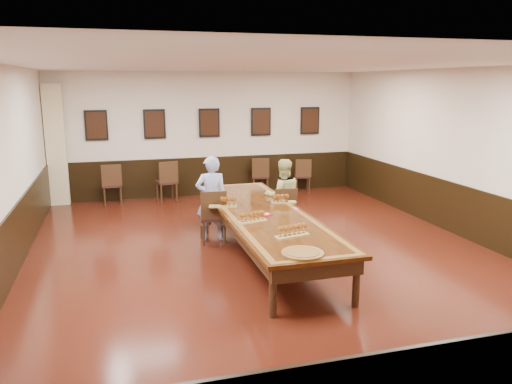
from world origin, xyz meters
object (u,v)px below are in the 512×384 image
object	(u,v)px
spare_chair_c	(260,175)
spare_chair_d	(302,175)
chair_woman	(284,210)
person_man	(212,199)
conference_table	(264,220)
spare_chair_b	(166,181)
spare_chair_a	(112,184)
person_woman	(283,196)
carved_platter	(302,253)
chair_man	(213,216)

from	to	relation	value
spare_chair_c	spare_chair_d	distance (m)	1.16
chair_woman	person_man	bearing A→B (deg)	7.29
spare_chair_d	conference_table	distance (m)	5.25
spare_chair_b	spare_chair_a	bearing A→B (deg)	-11.13
person_woman	carved_platter	distance (m)	3.49
spare_chair_d	carved_platter	world-z (taller)	spare_chair_d
spare_chair_b	spare_chair_d	distance (m)	3.68
chair_man	person_woman	size ratio (longest dim) A/B	0.68
spare_chair_a	chair_woman	bearing A→B (deg)	130.11
chair_man	spare_chair_a	xyz separation A→B (m)	(-1.80, 3.65, -0.00)
spare_chair_a	person_man	size ratio (longest dim) A/B	0.62
chair_woman	person_woman	bearing A→B (deg)	-90.00
carved_platter	spare_chair_b	bearing A→B (deg)	98.85
chair_man	person_woman	distance (m)	1.50
chair_woman	conference_table	world-z (taller)	chair_woman
spare_chair_c	person_woman	world-z (taller)	person_woman
spare_chair_b	person_man	xyz separation A→B (m)	(0.48, -3.50, 0.29)
chair_man	chair_woman	bearing A→B (deg)	-170.67
person_man	person_woman	distance (m)	1.46
spare_chair_d	person_woman	xyz separation A→B (m)	(-1.74, -3.45, 0.28)
person_man	carved_platter	distance (m)	3.29
spare_chair_d	person_man	xyz separation A→B (m)	(-3.20, -3.59, 0.35)
chair_man	spare_chair_c	size ratio (longest dim) A/B	1.04
chair_woman	carved_platter	size ratio (longest dim) A/B	1.34
chair_man	spare_chair_b	world-z (taller)	spare_chair_b
spare_chair_a	person_woman	distance (m)	4.72
spare_chair_a	chair_man	bearing A→B (deg)	113.59
chair_woman	person_man	distance (m)	1.48
person_man	carved_platter	world-z (taller)	person_man
spare_chair_d	person_woman	distance (m)	3.88
chair_man	carved_platter	bearing A→B (deg)	104.17
spare_chair_d	spare_chair_c	bearing A→B (deg)	5.48
spare_chair_d	person_woman	size ratio (longest dim) A/B	0.62
chair_woman	spare_chair_a	bearing A→B (deg)	-41.20
carved_platter	person_woman	bearing A→B (deg)	75.32
spare_chair_d	person_man	world-z (taller)	person_man
spare_chair_a	spare_chair_d	bearing A→B (deg)	177.82
chair_man	conference_table	distance (m)	1.18
spare_chair_b	carved_platter	bearing A→B (deg)	89.22
spare_chair_c	person_man	size ratio (longest dim) A/B	0.60
chair_man	chair_woman	size ratio (longest dim) A/B	1.07
chair_woman	spare_chair_d	distance (m)	3.96
chair_man	chair_woman	distance (m)	1.45
spare_chair_a	carved_platter	xyz separation A→B (m)	(2.38, -6.78, 0.27)
person_man	carved_platter	size ratio (longest dim) A/B	2.30
spare_chair_b	person_man	distance (m)	3.55
carved_platter	chair_woman	bearing A→B (deg)	75.06
chair_woman	spare_chair_c	size ratio (longest dim) A/B	0.97
spare_chair_a	conference_table	distance (m)	5.23
chair_man	person_man	xyz separation A→B (m)	(0.01, 0.11, 0.30)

